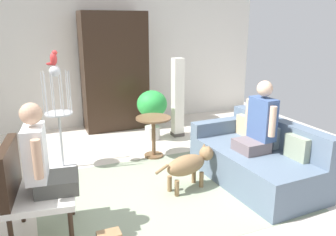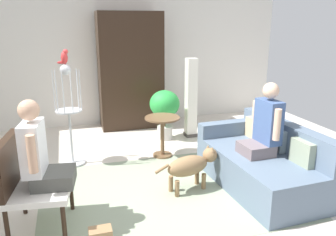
{
  "view_description": "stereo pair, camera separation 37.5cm",
  "coord_description": "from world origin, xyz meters",
  "px_view_note": "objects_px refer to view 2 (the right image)",
  "views": [
    {
      "loc": [
        -1.3,
        -3.43,
        2.0
      ],
      "look_at": [
        0.1,
        -0.1,
        0.98
      ],
      "focal_mm": 36.27,
      "sensor_mm": 36.0,
      "label": 1
    },
    {
      "loc": [
        -0.94,
        -3.56,
        2.0
      ],
      "look_at": [
        0.1,
        -0.1,
        0.98
      ],
      "focal_mm": 36.27,
      "sensor_mm": 36.0,
      "label": 2
    }
  ],
  "objects_px": {
    "person_on_couch": "(265,126)",
    "dog": "(191,165)",
    "armchair": "(25,177)",
    "column_lamp": "(191,99)",
    "parrot": "(64,57)",
    "person_on_armchair": "(40,153)",
    "round_end_table": "(162,130)",
    "bird_cage_stand": "(69,118)",
    "armoire_cabinet": "(130,71)",
    "handbag": "(101,236)",
    "potted_plant": "(165,107)",
    "couch": "(262,163)"
  },
  "relations": [
    {
      "from": "round_end_table",
      "to": "potted_plant",
      "type": "distance_m",
      "value": 0.82
    },
    {
      "from": "dog",
      "to": "potted_plant",
      "type": "xyz_separation_m",
      "value": [
        0.22,
        1.91,
        0.26
      ]
    },
    {
      "from": "parrot",
      "to": "armoire_cabinet",
      "type": "distance_m",
      "value": 2.05
    },
    {
      "from": "person_on_couch",
      "to": "dog",
      "type": "height_order",
      "value": "person_on_couch"
    },
    {
      "from": "armchair",
      "to": "column_lamp",
      "type": "relative_size",
      "value": 0.68
    },
    {
      "from": "couch",
      "to": "handbag",
      "type": "xyz_separation_m",
      "value": [
        -2.08,
        -0.6,
        -0.22
      ]
    },
    {
      "from": "round_end_table",
      "to": "parrot",
      "type": "height_order",
      "value": "parrot"
    },
    {
      "from": "bird_cage_stand",
      "to": "column_lamp",
      "type": "relative_size",
      "value": 1.03
    },
    {
      "from": "armchair",
      "to": "bird_cage_stand",
      "type": "bearing_deg",
      "value": 73.63
    },
    {
      "from": "armchair",
      "to": "armoire_cabinet",
      "type": "bearing_deg",
      "value": 62.46
    },
    {
      "from": "round_end_table",
      "to": "handbag",
      "type": "bearing_deg",
      "value": -121.13
    },
    {
      "from": "armchair",
      "to": "bird_cage_stand",
      "type": "xyz_separation_m",
      "value": [
        0.46,
        1.56,
        0.13
      ]
    },
    {
      "from": "dog",
      "to": "armoire_cabinet",
      "type": "bearing_deg",
      "value": 93.68
    },
    {
      "from": "parrot",
      "to": "column_lamp",
      "type": "height_order",
      "value": "parrot"
    },
    {
      "from": "column_lamp",
      "to": "parrot",
      "type": "bearing_deg",
      "value": -161.99
    },
    {
      "from": "person_on_couch",
      "to": "column_lamp",
      "type": "bearing_deg",
      "value": 94.28
    },
    {
      "from": "parrot",
      "to": "armoire_cabinet",
      "type": "xyz_separation_m",
      "value": [
        1.19,
        1.6,
        -0.45
      ]
    },
    {
      "from": "couch",
      "to": "armchair",
      "type": "bearing_deg",
      "value": -176.54
    },
    {
      "from": "person_on_armchair",
      "to": "armoire_cabinet",
      "type": "distance_m",
      "value": 3.53
    },
    {
      "from": "dog",
      "to": "handbag",
      "type": "height_order",
      "value": "dog"
    },
    {
      "from": "dog",
      "to": "armoire_cabinet",
      "type": "distance_m",
      "value": 2.96
    },
    {
      "from": "armchair",
      "to": "parrot",
      "type": "height_order",
      "value": "parrot"
    },
    {
      "from": "bird_cage_stand",
      "to": "armoire_cabinet",
      "type": "height_order",
      "value": "armoire_cabinet"
    },
    {
      "from": "person_on_couch",
      "to": "armoire_cabinet",
      "type": "bearing_deg",
      "value": 109.19
    },
    {
      "from": "potted_plant",
      "to": "armoire_cabinet",
      "type": "relative_size",
      "value": 0.4
    },
    {
      "from": "dog",
      "to": "column_lamp",
      "type": "bearing_deg",
      "value": 69.66
    },
    {
      "from": "person_on_couch",
      "to": "round_end_table",
      "type": "height_order",
      "value": "person_on_couch"
    },
    {
      "from": "dog",
      "to": "parrot",
      "type": "distance_m",
      "value": 2.22
    },
    {
      "from": "couch",
      "to": "round_end_table",
      "type": "distance_m",
      "value": 1.6
    },
    {
      "from": "person_on_armchair",
      "to": "bird_cage_stand",
      "type": "height_order",
      "value": "bird_cage_stand"
    },
    {
      "from": "person_on_armchair",
      "to": "column_lamp",
      "type": "xyz_separation_m",
      "value": [
        2.39,
        2.26,
        -0.1
      ]
    },
    {
      "from": "person_on_couch",
      "to": "parrot",
      "type": "relative_size",
      "value": 4.39
    },
    {
      "from": "person_on_armchair",
      "to": "dog",
      "type": "xyz_separation_m",
      "value": [
        1.67,
        0.33,
        -0.48
      ]
    },
    {
      "from": "armoire_cabinet",
      "to": "handbag",
      "type": "xyz_separation_m",
      "value": [
        -1.0,
        -3.6,
        -1.03
      ]
    },
    {
      "from": "person_on_couch",
      "to": "bird_cage_stand",
      "type": "xyz_separation_m",
      "value": [
        -2.25,
        1.42,
        -0.11
      ]
    },
    {
      "from": "person_on_couch",
      "to": "column_lamp",
      "type": "distance_m",
      "value": 2.11
    },
    {
      "from": "parrot",
      "to": "handbag",
      "type": "height_order",
      "value": "parrot"
    },
    {
      "from": "couch",
      "to": "column_lamp",
      "type": "xyz_separation_m",
      "value": [
        -0.18,
        2.07,
        0.4
      ]
    },
    {
      "from": "potted_plant",
      "to": "column_lamp",
      "type": "height_order",
      "value": "column_lamp"
    },
    {
      "from": "column_lamp",
      "to": "handbag",
      "type": "bearing_deg",
      "value": -125.33
    },
    {
      "from": "dog",
      "to": "person_on_armchair",
      "type": "bearing_deg",
      "value": -168.7
    },
    {
      "from": "bird_cage_stand",
      "to": "potted_plant",
      "type": "distance_m",
      "value": 1.73
    },
    {
      "from": "round_end_table",
      "to": "armoire_cabinet",
      "type": "bearing_deg",
      "value": 94.92
    },
    {
      "from": "armchair",
      "to": "bird_cage_stand",
      "type": "relative_size",
      "value": 0.66
    },
    {
      "from": "dog",
      "to": "armoire_cabinet",
      "type": "xyz_separation_m",
      "value": [
        -0.18,
        2.85,
        0.78
      ]
    },
    {
      "from": "bird_cage_stand",
      "to": "person_on_armchair",
      "type": "bearing_deg",
      "value": -100.68
    },
    {
      "from": "couch",
      "to": "bird_cage_stand",
      "type": "height_order",
      "value": "bird_cage_stand"
    },
    {
      "from": "parrot",
      "to": "column_lamp",
      "type": "xyz_separation_m",
      "value": [
        2.09,
        0.68,
        -0.85
      ]
    },
    {
      "from": "dog",
      "to": "handbag",
      "type": "relative_size",
      "value": 3.98
    },
    {
      "from": "dog",
      "to": "column_lamp",
      "type": "distance_m",
      "value": 2.09
    }
  ]
}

